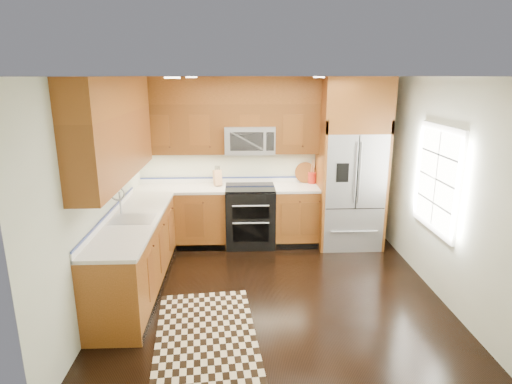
{
  "coord_description": "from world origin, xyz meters",
  "views": [
    {
      "loc": [
        -0.42,
        -4.73,
        2.61
      ],
      "look_at": [
        -0.2,
        0.6,
        1.15
      ],
      "focal_mm": 30.0,
      "sensor_mm": 36.0,
      "label": 1
    }
  ],
  "objects_px": {
    "rug": "(206,333)",
    "utensil_crock": "(312,175)",
    "knife_block": "(217,177)",
    "range": "(250,216)",
    "refrigerator": "(351,164)"
  },
  "relations": [
    {
      "from": "rug",
      "to": "utensil_crock",
      "type": "relative_size",
      "value": 4.53
    },
    {
      "from": "rug",
      "to": "knife_block",
      "type": "bearing_deg",
      "value": 83.82
    },
    {
      "from": "rug",
      "to": "knife_block",
      "type": "height_order",
      "value": "knife_block"
    },
    {
      "from": "range",
      "to": "rug",
      "type": "height_order",
      "value": "range"
    },
    {
      "from": "rug",
      "to": "knife_block",
      "type": "xyz_separation_m",
      "value": [
        0.02,
        2.61,
        1.06
      ]
    },
    {
      "from": "range",
      "to": "knife_block",
      "type": "relative_size",
      "value": 3.02
    },
    {
      "from": "rug",
      "to": "utensil_crock",
      "type": "xyz_separation_m",
      "value": [
        1.53,
        2.68,
        1.06
      ]
    },
    {
      "from": "range",
      "to": "refrigerator",
      "type": "xyz_separation_m",
      "value": [
        1.55,
        -0.04,
        0.83
      ]
    },
    {
      "from": "range",
      "to": "rug",
      "type": "xyz_separation_m",
      "value": [
        -0.53,
        -2.46,
        -0.46
      ]
    },
    {
      "from": "knife_block",
      "to": "rug",
      "type": "bearing_deg",
      "value": -90.55
    },
    {
      "from": "refrigerator",
      "to": "knife_block",
      "type": "bearing_deg",
      "value": 175.05
    },
    {
      "from": "utensil_crock",
      "to": "knife_block",
      "type": "bearing_deg",
      "value": -177.23
    },
    {
      "from": "refrigerator",
      "to": "knife_block",
      "type": "relative_size",
      "value": 8.32
    },
    {
      "from": "refrigerator",
      "to": "utensil_crock",
      "type": "height_order",
      "value": "refrigerator"
    },
    {
      "from": "refrigerator",
      "to": "knife_block",
      "type": "distance_m",
      "value": 2.08
    }
  ]
}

